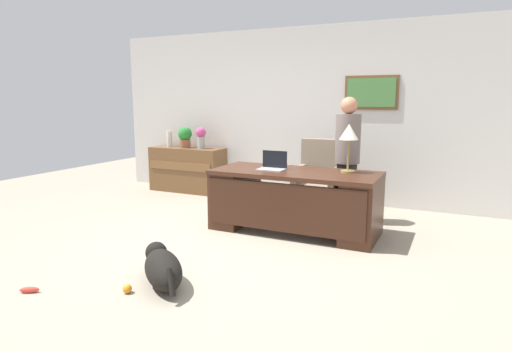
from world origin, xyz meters
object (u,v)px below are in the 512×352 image
person_standing (347,159)px  dog_lying (162,267)px  potted_plant (185,136)px  vase_with_flowers (201,137)px  dog_toy_bone (29,290)px  vase_empty (169,139)px  dog_toy_ball (127,289)px  desk_lamp (349,135)px  armchair (319,181)px  laptop (273,165)px  credenza (188,169)px  desk (294,199)px

person_standing → dog_lying: bearing=-109.6°
potted_plant → person_standing: bearing=-13.4°
vase_with_flowers → dog_toy_bone: size_ratio=2.24×
vase_empty → dog_toy_ball: vase_empty is taller
desk_lamp → vase_with_flowers: (-2.82, 1.25, -0.22)m
dog_toy_ball → armchair: bearing=77.7°
dog_lying → desk_lamp: desk_lamp is taller
laptop → dog_toy_ball: (-0.37, -2.21, -0.76)m
laptop → vase_empty: 2.97m
dog_toy_ball → desk_lamp: bearing=62.5°
armchair → dog_lying: armchair is taller
potted_plant → dog_toy_bone: (1.16, -3.98, -0.94)m
credenza → laptop: laptop is taller
vase_with_flowers → dog_toy_bone: bearing=-78.2°
dog_lying → dog_toy_ball: size_ratio=9.22×
dog_toy_ball → dog_toy_bone: 0.82m
desk_lamp → dog_toy_bone: (-1.99, -2.73, -1.16)m
armchair → vase_empty: (-2.91, 0.54, 0.43)m
vase_empty → potted_plant: (0.33, 0.00, 0.06)m
laptop → dog_toy_ball: size_ratio=4.20×
laptop → dog_toy_ball: 2.37m
armchair → dog_toy_bone: (-1.42, -3.44, -0.45)m
potted_plant → desk: bearing=-29.5°
person_standing → dog_lying: person_standing is taller
vase_with_flowers → dog_toy_bone: vase_with_flowers is taller
potted_plant → dog_toy_bone: bearing=-73.8°
person_standing → laptop: bearing=-136.0°
armchair → dog_toy_bone: 3.75m
laptop → vase_empty: vase_empty is taller
vase_with_flowers → dog_toy_ball: size_ratio=4.71×
vase_with_flowers → vase_empty: 0.66m
armchair → desk_lamp: 1.15m
dog_toy_bone → desk_lamp: bearing=54.0°
vase_empty → dog_toy_bone: (1.49, -3.98, -0.88)m
vase_with_flowers → vase_empty: size_ratio=1.30×
desk → dog_toy_bone: 2.92m
person_standing → dog_toy_ball: 3.23m
credenza → laptop: size_ratio=4.12×
desk_lamp → dog_toy_bone: bearing=-126.0°
credenza → potted_plant: (-0.04, 0.00, 0.58)m
credenza → dog_lying: size_ratio=1.88×
person_standing → vase_with_flowers: size_ratio=4.53×
laptop → armchair: bearing=70.6°
desk → desk_lamp: bearing=18.4°
vase_empty → credenza: bearing=-0.2°
laptop → dog_toy_bone: laptop is taller
credenza → dog_lying: 3.94m
dog_toy_bone → dog_toy_ball: bearing=24.8°
potted_plant → armchair: bearing=-11.9°
armchair → laptop: size_ratio=3.26×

